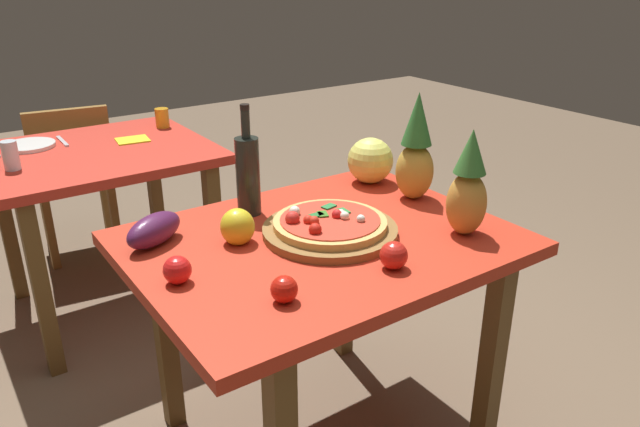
{
  "coord_description": "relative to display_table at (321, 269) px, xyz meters",
  "views": [
    {
      "loc": [
        -0.93,
        -1.34,
        1.55
      ],
      "look_at": [
        0.03,
        0.05,
        0.83
      ],
      "focal_mm": 34.15,
      "sensor_mm": 36.0,
      "label": 1
    }
  ],
  "objects": [
    {
      "name": "pizza",
      "position": [
        0.03,
        0.0,
        0.15
      ],
      "size": [
        0.34,
        0.34,
        0.06
      ],
      "color": "#DFA556",
      "rests_on": "pizza_board"
    },
    {
      "name": "dinner_plate",
      "position": [
        -0.52,
        1.49,
        0.11
      ],
      "size": [
        0.22,
        0.22,
        0.02
      ],
      "primitive_type": "cylinder",
      "color": "white",
      "rests_on": "background_table"
    },
    {
      "name": "display_table",
      "position": [
        0.0,
        0.0,
        0.0
      ],
      "size": [
        1.1,
        0.85,
        0.78
      ],
      "color": "brown",
      "rests_on": "ground_plane"
    },
    {
      "name": "drinking_glass_water",
      "position": [
        -0.63,
        1.2,
        0.16
      ],
      "size": [
        0.06,
        0.06,
        0.11
      ],
      "primitive_type": "cylinder",
      "color": "silver",
      "rests_on": "background_table"
    },
    {
      "name": "napkin_folded",
      "position": [
        -0.11,
        1.33,
        0.11
      ],
      "size": [
        0.15,
        0.14,
        0.01
      ],
      "primitive_type": "cube",
      "rotation": [
        0.0,
        0.0,
        -0.13
      ],
      "color": "yellow",
      "rests_on": "background_table"
    },
    {
      "name": "knife_utensil",
      "position": [
        -0.38,
        1.49,
        0.11
      ],
      "size": [
        0.02,
        0.18,
        0.01
      ],
      "primitive_type": "cube",
      "rotation": [
        0.0,
        0.0,
        -0.01
      ],
      "color": "silver",
      "rests_on": "background_table"
    },
    {
      "name": "pizza_board",
      "position": [
        0.03,
        0.0,
        0.12
      ],
      "size": [
        0.41,
        0.41,
        0.02
      ],
      "primitive_type": "cylinder",
      "color": "brown",
      "rests_on": "display_table"
    },
    {
      "name": "pineapple_left",
      "position": [
        0.37,
        -0.22,
        0.25
      ],
      "size": [
        0.12,
        0.12,
        0.32
      ],
      "color": "#C08D37",
      "rests_on": "display_table"
    },
    {
      "name": "pineapple_right",
      "position": [
        0.44,
        0.08,
        0.27
      ],
      "size": [
        0.13,
        0.13,
        0.37
      ],
      "color": "gold",
      "rests_on": "display_table"
    },
    {
      "name": "background_table",
      "position": [
        -0.29,
        1.28,
        -0.01
      ],
      "size": [
        0.94,
        0.83,
        0.78
      ],
      "color": "brown",
      "rests_on": "ground_plane"
    },
    {
      "name": "eggplant",
      "position": [
        -0.42,
        0.24,
        0.15
      ],
      "size": [
        0.22,
        0.17,
        0.09
      ],
      "primitive_type": "ellipsoid",
      "rotation": [
        0.0,
        0.0,
        0.48
      ],
      "color": "#4D1C45",
      "rests_on": "display_table"
    },
    {
      "name": "tomato_at_corner",
      "position": [
        0.05,
        -0.27,
        0.14
      ],
      "size": [
        0.08,
        0.08,
        0.08
      ],
      "primitive_type": "sphere",
      "color": "red",
      "rests_on": "display_table"
    },
    {
      "name": "dining_chair",
      "position": [
        -0.27,
        1.92,
        -0.19
      ],
      "size": [
        0.45,
        0.45,
        0.85
      ],
      "rotation": [
        0.0,
        0.0,
        3.01
      ],
      "color": "brown",
      "rests_on": "ground_plane"
    },
    {
      "name": "tomato_near_board",
      "position": [
        -0.46,
        -0.02,
        0.14
      ],
      "size": [
        0.07,
        0.07,
        0.07
      ],
      "primitive_type": "sphere",
      "color": "red",
      "rests_on": "display_table"
    },
    {
      "name": "drinking_glass_juice",
      "position": [
        0.09,
        1.47,
        0.15
      ],
      "size": [
        0.07,
        0.07,
        0.09
      ],
      "primitive_type": "cylinder",
      "color": "orange",
      "rests_on": "background_table"
    },
    {
      "name": "wine_bottle",
      "position": [
        -0.09,
        0.28,
        0.24
      ],
      "size": [
        0.08,
        0.08,
        0.36
      ],
      "color": "black",
      "rests_on": "display_table"
    },
    {
      "name": "bell_pepper",
      "position": [
        -0.22,
        0.11,
        0.16
      ],
      "size": [
        0.1,
        0.1,
        0.11
      ],
      "primitive_type": "ellipsoid",
      "color": "yellow",
      "rests_on": "display_table"
    },
    {
      "name": "melon",
      "position": [
        0.42,
        0.29,
        0.19
      ],
      "size": [
        0.17,
        0.17,
        0.17
      ],
      "primitive_type": "sphere",
      "color": "#DDDE61",
      "rests_on": "display_table"
    },
    {
      "name": "tomato_beside_pepper",
      "position": [
        -0.28,
        -0.25,
        0.14
      ],
      "size": [
        0.07,
        0.07,
        0.07
      ],
      "primitive_type": "sphere",
      "color": "red",
      "rests_on": "display_table"
    }
  ]
}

